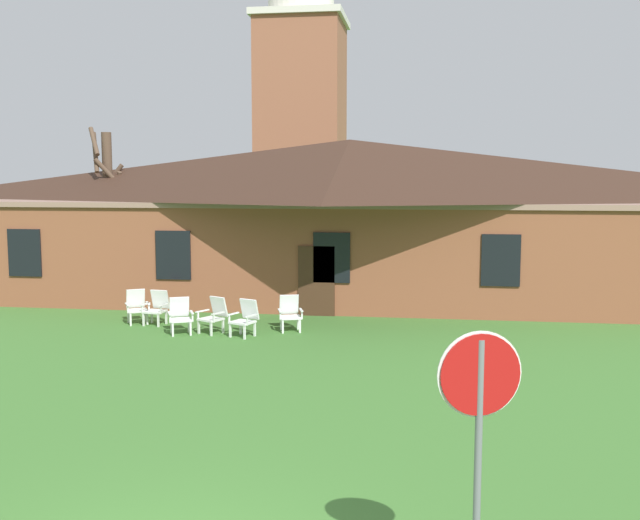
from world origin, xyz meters
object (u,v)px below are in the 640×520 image
lawn_chair_by_porch (137,306)px  lawn_chair_left_end (180,315)px  lawn_chair_near_door (157,307)px  lawn_chair_right_end (245,317)px  stop_sign (479,415)px  lawn_chair_middle (214,314)px  lawn_chair_far_side (290,312)px

lawn_chair_by_porch → lawn_chair_left_end: 2.03m
lawn_chair_near_door → lawn_chair_right_end: size_ratio=1.00×
stop_sign → lawn_chair_middle: size_ratio=2.85×
lawn_chair_by_porch → lawn_chair_right_end: bearing=-19.0°
lawn_chair_near_door → lawn_chair_middle: bearing=-24.3°
lawn_chair_left_end → lawn_chair_far_side: (2.81, 0.79, 0.00)m
lawn_chair_right_end → lawn_chair_by_porch: bearing=161.0°
lawn_chair_by_porch → lawn_chair_far_side: bearing=-4.5°
lawn_chair_near_door → lawn_chair_right_end: (2.84, -1.13, 0.00)m
stop_sign → lawn_chair_middle: (-6.05, 11.82, -1.45)m
lawn_chair_by_porch → lawn_chair_right_end: 3.67m
lawn_chair_right_end → lawn_chair_far_side: (1.02, 0.84, 0.00)m
stop_sign → lawn_chair_by_porch: 15.44m
lawn_chair_right_end → lawn_chair_far_side: bearing=39.4°
lawn_chair_near_door → lawn_chair_far_side: size_ratio=1.00×
lawn_chair_left_end → lawn_chair_middle: 0.89m
lawn_chair_left_end → lawn_chair_middle: size_ratio=1.00×
lawn_chair_left_end → lawn_chair_right_end: bearing=-1.7°
lawn_chair_left_end → lawn_chair_by_porch: bearing=145.8°
lawn_chair_middle → lawn_chair_far_side: size_ratio=1.00×
lawn_chair_near_door → lawn_chair_middle: (1.92, -0.87, 0.00)m
stop_sign → lawn_chair_by_porch: stop_sign is taller
lawn_chair_by_porch → lawn_chair_near_door: size_ratio=1.00×
stop_sign → lawn_chair_far_side: 13.13m
lawn_chair_near_door → lawn_chair_right_end: 3.06m
lawn_chair_left_end → lawn_chair_right_end: size_ratio=1.00×
lawn_chair_by_porch → lawn_chair_right_end: same height
stop_sign → lawn_chair_right_end: bearing=114.0°
stop_sign → lawn_chair_left_end: bearing=120.8°
lawn_chair_left_end → lawn_chair_far_side: size_ratio=1.00×
lawn_chair_middle → lawn_chair_left_end: bearing=-166.3°
lawn_chair_by_porch → lawn_chair_middle: size_ratio=1.00×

